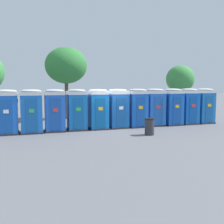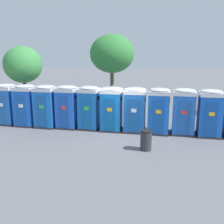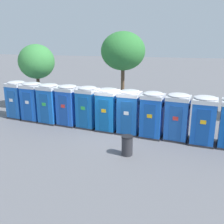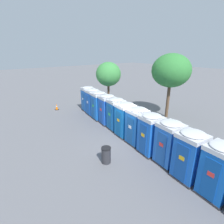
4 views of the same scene
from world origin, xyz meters
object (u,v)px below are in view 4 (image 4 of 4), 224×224
object	(u,v)px
portapotty_10	(219,171)
trash_can	(106,155)
street_tree_2	(171,71)
portapotty_6	(137,126)
portapotty_7	(150,134)
traffic_cone	(57,107)
portapotty_5	(125,119)
portapotty_0	(88,99)
portapotty_3	(107,109)
portapotty_4	(116,114)
portapotty_8	(169,143)
street_tree_1	(108,74)
portapotty_2	(99,105)
portapotty_1	(93,102)
portapotty_9	(189,156)

from	to	relation	value
portapotty_10	trash_can	bearing A→B (deg)	-155.05
street_tree_2	portapotty_6	bearing A→B (deg)	-73.71
trash_can	portapotty_6	bearing A→B (deg)	99.46
portapotty_7	portapotty_10	xyz separation A→B (m)	(3.99, -0.46, -0.00)
portapotty_7	traffic_cone	bearing A→B (deg)	-173.75
portapotty_5	portapotty_0	bearing A→B (deg)	172.31
portapotty_3	portapotty_6	bearing A→B (deg)	-7.46
portapotty_4	trash_can	size ratio (longest dim) A/B	2.68
portapotty_5	portapotty_8	world-z (taller)	same
portapotty_4	portapotty_10	size ratio (longest dim) A/B	1.00
portapotty_7	street_tree_2	xyz separation A→B (m)	(-3.02, 6.05, 3.03)
street_tree_1	traffic_cone	distance (m)	6.53
portapotty_2	portapotty_6	xyz separation A→B (m)	(5.32, -0.61, 0.00)
portapotty_6	portapotty_10	bearing A→B (deg)	-7.25
street_tree_2	portapotty_2	bearing A→B (deg)	-124.70
portapotty_0	portapotty_1	xyz separation A→B (m)	(1.32, -0.23, -0.00)
portapotty_8	portapotty_9	distance (m)	1.34
portapotty_7	street_tree_2	bearing A→B (deg)	116.56
portapotty_5	street_tree_2	size ratio (longest dim) A/B	0.44
portapotty_0	traffic_cone	xyz separation A→B (m)	(-2.33, -2.54, -0.97)
portapotty_4	trash_can	distance (m)	4.62
portapotty_3	portapotty_7	size ratio (longest dim) A/B	1.00
portapotty_0	portapotty_8	distance (m)	10.70
portapotty_7	portapotty_4	bearing A→B (deg)	171.33
portapotty_6	portapotty_10	distance (m)	5.35
street_tree_2	trash_can	xyz separation A→B (m)	(2.19, -8.75, -3.84)
portapotty_9	portapotty_8	bearing A→B (deg)	168.26
portapotty_5	trash_can	bearing A→B (deg)	-59.40
portapotty_4	traffic_cone	size ratio (longest dim) A/B	3.97
portapotty_9	trash_can	distance (m)	4.29
portapotty_7	street_tree_1	bearing A→B (deg)	157.37
portapotty_6	portapotty_3	bearing A→B (deg)	172.54
portapotty_10	trash_can	size ratio (longest dim) A/B	2.68
portapotty_0	portapotty_9	bearing A→B (deg)	-7.68
portapotty_7	portapotty_10	size ratio (longest dim) A/B	1.00
portapotty_0	portapotty_7	distance (m)	9.36
portapotty_7	street_tree_1	distance (m)	10.13
portapotty_2	portapotty_3	world-z (taller)	same
portapotty_3	portapotty_1	bearing A→B (deg)	173.70
portapotty_3	portapotty_10	world-z (taller)	same
portapotty_1	portapotty_5	bearing A→B (deg)	-7.11
street_tree_2	portapotty_10	bearing A→B (deg)	-42.84
portapotty_0	portapotty_10	size ratio (longest dim) A/B	1.00
portapotty_9	street_tree_2	distance (m)	9.07
portapotty_3	trash_can	size ratio (longest dim) A/B	2.68
street_tree_1	portapotty_8	bearing A→B (deg)	-20.30
portapotty_7	portapotty_9	world-z (taller)	same
portapotty_5	portapotty_3	bearing A→B (deg)	172.07
portapotty_10	street_tree_1	xyz separation A→B (m)	(-13.09, 4.25, 2.30)
portapotty_1	portapotty_9	distance (m)	10.70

